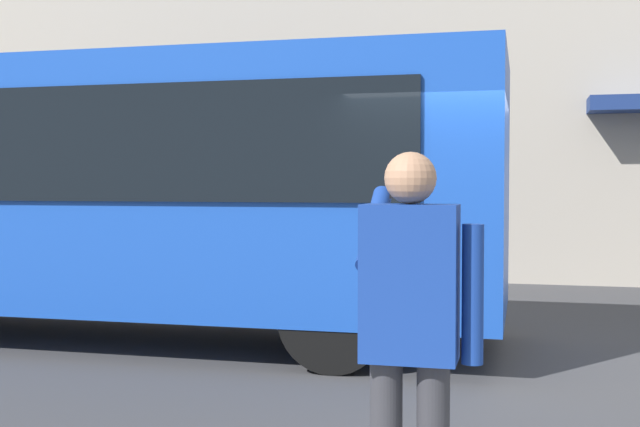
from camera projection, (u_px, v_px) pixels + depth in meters
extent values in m
plane|color=#38383A|center=(491.00, 364.00, 7.65)|extent=(60.00, 60.00, 0.00)
cube|color=#1947AD|center=(97.00, 185.00, 9.05)|extent=(9.00, 2.50, 2.60)
cube|color=black|center=(30.00, 144.00, 7.82)|extent=(7.60, 0.06, 1.10)
cylinder|color=black|center=(377.00, 287.00, 9.43)|extent=(1.00, 0.28, 1.00)
cylinder|color=black|center=(334.00, 318.00, 7.30)|extent=(1.00, 0.28, 1.00)
cube|color=navy|center=(410.00, 283.00, 3.38)|extent=(0.40, 0.24, 0.66)
sphere|color=#A87A5B|center=(410.00, 178.00, 3.37)|extent=(0.22, 0.22, 0.22)
cylinder|color=navy|center=(473.00, 294.00, 3.32)|extent=(0.09, 0.09, 0.58)
cylinder|color=navy|center=(375.00, 228.00, 3.57)|extent=(0.09, 0.48, 0.37)
cube|color=black|center=(398.00, 183.00, 3.68)|extent=(0.07, 0.01, 0.14)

